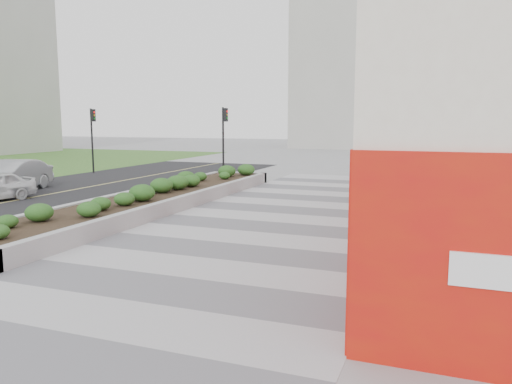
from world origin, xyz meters
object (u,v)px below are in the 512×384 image
(skateboarder, at_px, (357,182))
(planter, at_px, (155,197))
(traffic_signal_near, at_px, (224,132))
(traffic_signal_far, at_px, (93,131))
(car_silver, at_px, (12,176))

(skateboarder, bearing_deg, planter, -158.26)
(traffic_signal_near, height_order, traffic_signal_far, same)
(traffic_signal_near, distance_m, car_silver, 11.78)
(traffic_signal_near, height_order, car_silver, traffic_signal_near)
(traffic_signal_far, height_order, skateboarder, traffic_signal_far)
(traffic_signal_near, distance_m, skateboarder, 10.76)
(traffic_signal_far, relative_size, skateboarder, 2.81)
(traffic_signal_far, xyz_separation_m, car_silver, (2.14, -8.72, -2.00))
(planter, bearing_deg, car_silver, 171.69)
(skateboarder, height_order, car_silver, car_silver)
(planter, relative_size, car_silver, 3.88)
(traffic_signal_far, bearing_deg, skateboarder, -16.15)
(car_silver, bearing_deg, planter, -20.13)
(traffic_signal_far, xyz_separation_m, skateboarder, (18.08, -5.23, -2.00))
(skateboarder, xyz_separation_m, car_silver, (-15.94, -3.48, 0.01))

